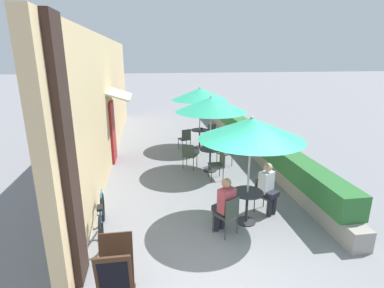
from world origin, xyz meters
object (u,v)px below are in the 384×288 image
at_px(cafe_chair_far_right, 213,133).
at_px(bicycle_leaning, 102,218).
at_px(seated_patron_near_right, 224,203).
at_px(patio_table_far, 200,135).
at_px(patio_umbrella_near, 251,129).
at_px(coffee_cup_far, 202,129).
at_px(cafe_chair_mid_left, 189,154).
at_px(cafe_chair_mid_right, 218,163).
at_px(seated_patron_near_left, 268,186).
at_px(patio_table_mid, 210,156).
at_px(cafe_chair_near_left, 263,191).
at_px(patio_umbrella_far, 200,94).
at_px(cafe_chair_near_right, 228,213).
at_px(cafe_chair_far_left, 185,138).
at_px(menu_board, 116,272).
at_px(patio_umbrella_mid, 211,104).
at_px(cafe_chair_mid_back, 223,151).
at_px(patio_table_near, 247,202).

height_order(cafe_chair_far_right, bicycle_leaning, cafe_chair_far_right).
xyz_separation_m(seated_patron_near_right, patio_table_far, (0.54, 6.07, -0.18)).
distance_m(patio_umbrella_near, coffee_cup_far, 5.90).
bearing_deg(bicycle_leaning, cafe_chair_mid_left, 49.52).
bearing_deg(coffee_cup_far, cafe_chair_mid_right, -91.27).
bearing_deg(cafe_chair_far_right, coffee_cup_far, 10.36).
distance_m(seated_patron_near_left, patio_table_mid, 2.97).
height_order(cafe_chair_near_left, seated_patron_near_right, seated_patron_near_right).
bearing_deg(coffee_cup_far, patio_umbrella_far, 172.66).
bearing_deg(patio_umbrella_near, patio_table_mid, 92.98).
relative_size(cafe_chair_near_right, patio_table_far, 1.17).
xyz_separation_m(cafe_chair_far_left, menu_board, (-1.99, -7.27, -0.04)).
relative_size(seated_patron_near_right, patio_table_mid, 1.68).
bearing_deg(patio_umbrella_mid, menu_board, -116.58).
height_order(patio_umbrella_mid, patio_table_far, patio_umbrella_mid).
xyz_separation_m(cafe_chair_mid_left, bicycle_leaning, (-2.33, -3.40, -0.17)).
distance_m(patio_table_mid, patio_table_far, 2.56).
relative_size(patio_table_mid, menu_board, 0.77).
bearing_deg(patio_table_far, cafe_chair_mid_right, -89.86).
bearing_deg(cafe_chair_mid_right, cafe_chair_mid_left, 36.36).
height_order(patio_umbrella_near, patio_umbrella_mid, same).
bearing_deg(cafe_chair_mid_left, coffee_cup_far, 97.47).
distance_m(seated_patron_near_left, coffee_cup_far, 5.44).
relative_size(seated_patron_near_left, patio_umbrella_mid, 0.51).
distance_m(seated_patron_near_right, cafe_chair_mid_left, 3.77).
xyz_separation_m(seated_patron_near_left, cafe_chair_near_right, (-1.15, -0.75, -0.17)).
height_order(cafe_chair_mid_back, patio_umbrella_far, patio_umbrella_far).
distance_m(cafe_chair_far_left, menu_board, 7.54).
bearing_deg(patio_umbrella_mid, cafe_chair_near_left, -75.57).
distance_m(patio_umbrella_far, menu_board, 8.19).
xyz_separation_m(cafe_chair_near_right, bicycle_leaning, (-2.59, 0.46, -0.17)).
relative_size(seated_patron_near_left, cafe_chair_far_right, 1.44).
bearing_deg(menu_board, cafe_chair_near_left, 34.66).
bearing_deg(patio_umbrella_near, cafe_chair_near_left, 37.75).
height_order(cafe_chair_mid_right, cafe_chair_far_right, same).
distance_m(patio_table_far, coffee_cup_far, 0.29).
bearing_deg(patio_umbrella_near, patio_table_near, -90.00).
bearing_deg(seated_patron_near_left, seated_patron_near_right, -2.95).
height_order(patio_table_near, seated_patron_near_left, seated_patron_near_left).
bearing_deg(bicycle_leaning, patio_umbrella_far, 55.62).
bearing_deg(patio_table_far, seated_patron_near_right, -95.08).
relative_size(seated_patron_near_left, patio_umbrella_far, 0.51).
bearing_deg(seated_patron_near_right, cafe_chair_mid_left, 61.75).
relative_size(cafe_chair_mid_right, cafe_chair_mid_back, 1.00).
bearing_deg(coffee_cup_far, cafe_chair_far_left, -157.75).
distance_m(cafe_chair_mid_left, cafe_chair_far_left, 2.01).
height_order(patio_table_mid, patio_umbrella_mid, patio_umbrella_mid).
distance_m(patio_table_far, bicycle_leaning, 6.48).
bearing_deg(cafe_chair_far_right, patio_table_mid, 56.56).
xyz_separation_m(seated_patron_near_right, coffee_cup_far, (0.62, 6.06, 0.10)).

